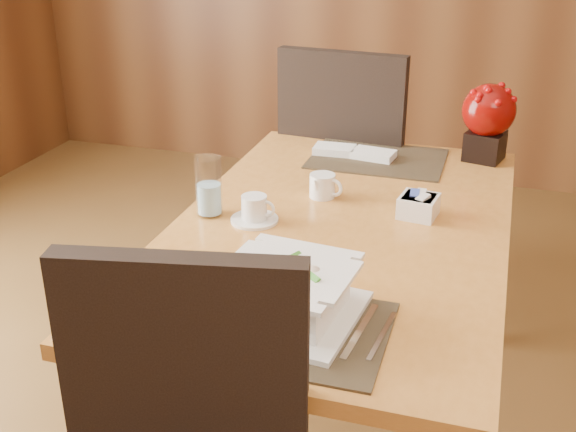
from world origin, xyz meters
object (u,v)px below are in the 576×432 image
(dining_table, at_px, (340,255))
(soup_setting, at_px, (288,294))
(sugar_caddy, at_px, (418,206))
(far_chair, at_px, (349,164))
(water_glass, at_px, (209,186))
(creamer_jug, at_px, (322,186))
(berry_decor, at_px, (488,117))
(bread_plate, at_px, (102,329))
(coffee_cup, at_px, (254,210))

(dining_table, distance_m, soup_setting, 0.53)
(soup_setting, height_order, sugar_caddy, soup_setting)
(sugar_caddy, relative_size, far_chair, 0.09)
(dining_table, bearing_deg, water_glass, -172.50)
(creamer_jug, xyz_separation_m, berry_decor, (0.44, 0.48, 0.11))
(berry_decor, bearing_deg, bread_plate, -117.81)
(dining_table, relative_size, berry_decor, 5.70)
(dining_table, bearing_deg, soup_setting, -89.75)
(soup_setting, xyz_separation_m, bread_plate, (-0.36, -0.16, -0.05))
(creamer_jug, distance_m, far_chair, 0.72)
(coffee_cup, bearing_deg, soup_setting, -62.38)
(dining_table, bearing_deg, berry_decor, 62.16)
(bread_plate, bearing_deg, creamer_jug, 73.16)
(dining_table, xyz_separation_m, water_glass, (-0.37, -0.05, 0.18))
(dining_table, bearing_deg, coffee_cup, -166.87)
(berry_decor, bearing_deg, water_glass, -135.47)
(soup_setting, relative_size, water_glass, 1.87)
(soup_setting, distance_m, water_glass, 0.59)
(dining_table, height_order, creamer_jug, creamer_jug)
(far_chair, bearing_deg, soup_setting, 101.99)
(soup_setting, height_order, water_glass, water_glass)
(creamer_jug, bearing_deg, coffee_cup, -103.33)
(water_glass, bearing_deg, coffee_cup, -2.47)
(sugar_caddy, bearing_deg, bread_plate, -125.04)
(creamer_jug, distance_m, berry_decor, 0.67)
(berry_decor, bearing_deg, coffee_cup, -129.24)
(coffee_cup, bearing_deg, bread_plate, -100.94)
(berry_decor, relative_size, far_chair, 0.24)
(dining_table, xyz_separation_m, creamer_jug, (-0.10, 0.17, 0.13))
(dining_table, xyz_separation_m, sugar_caddy, (0.20, 0.11, 0.13))
(berry_decor, xyz_separation_m, far_chair, (-0.51, 0.21, -0.29))
(far_chair, bearing_deg, water_glass, 82.33)
(bread_plate, relative_size, far_chair, 0.13)
(soup_setting, height_order, far_chair, far_chair)
(coffee_cup, height_order, far_chair, far_chair)
(coffee_cup, relative_size, sugar_caddy, 1.31)
(water_glass, relative_size, bread_plate, 1.20)
(far_chair, bearing_deg, creamer_jug, 100.55)
(far_chair, bearing_deg, dining_table, 105.85)
(sugar_caddy, bearing_deg, creamer_jug, 168.81)
(soup_setting, xyz_separation_m, berry_decor, (0.34, 1.16, 0.09))
(coffee_cup, bearing_deg, dining_table, 13.13)
(creamer_jug, bearing_deg, berry_decor, 65.08)
(coffee_cup, xyz_separation_m, bread_plate, (-0.12, -0.62, -0.03))
(sugar_caddy, xyz_separation_m, far_chair, (-0.36, 0.75, -0.18))
(dining_table, relative_size, creamer_jug, 15.13)
(sugar_caddy, distance_m, far_chair, 0.85)
(dining_table, distance_m, bread_plate, 0.76)
(dining_table, distance_m, water_glass, 0.42)
(water_glass, distance_m, berry_decor, 1.01)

